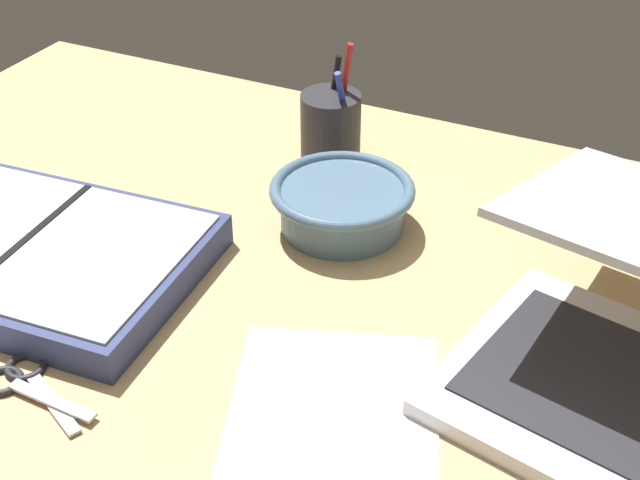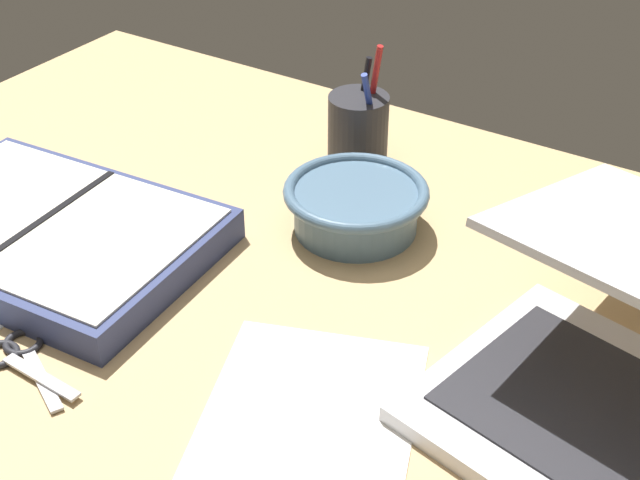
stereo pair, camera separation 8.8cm
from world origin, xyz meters
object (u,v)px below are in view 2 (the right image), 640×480
(bowl, at_px, (356,205))
(pen_cup, at_px, (359,128))
(planner, at_px, (47,234))
(scissors, at_px, (18,355))

(bowl, height_order, pen_cup, pen_cup)
(bowl, xyz_separation_m, pen_cup, (-0.08, 0.14, 0.01))
(planner, height_order, scissors, planner)
(planner, relative_size, scissors, 2.96)
(planner, xyz_separation_m, scissors, (0.11, -0.14, -0.02))
(pen_cup, height_order, planner, pen_cup)
(bowl, relative_size, scissors, 1.31)
(bowl, height_order, scissors, bowl)
(pen_cup, bearing_deg, bowl, -60.41)
(pen_cup, xyz_separation_m, scissors, (-0.08, -0.50, -0.04))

